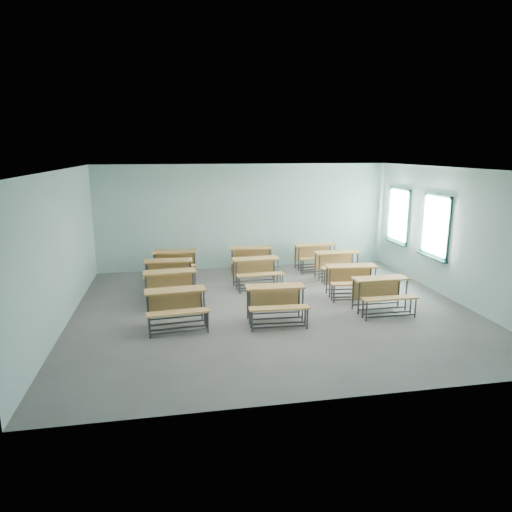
# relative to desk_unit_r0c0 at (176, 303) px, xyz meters

# --- Properties ---
(room) EXTENTS (9.04, 8.04, 3.24)m
(room) POSITION_rel_desk_unit_r0c0_xyz_m (2.28, 0.73, 1.08)
(room) COLOR slate
(room) RESTS_ON ground
(desk_unit_r0c0) EXTENTS (1.31, 0.94, 0.78)m
(desk_unit_r0c0) POSITION_rel_desk_unit_r0c0_xyz_m (0.00, 0.00, 0.00)
(desk_unit_r0c0) COLOR #C58B47
(desk_unit_r0c0) RESTS_ON ground
(desk_unit_r0c1) EXTENTS (1.28, 0.89, 0.78)m
(desk_unit_r0c1) POSITION_rel_desk_unit_r0c0_xyz_m (2.09, -0.10, 0.00)
(desk_unit_r0c1) COLOR #C58B47
(desk_unit_r0c1) RESTS_ON ground
(desk_unit_r0c2) EXTENTS (1.26, 0.85, 0.78)m
(desk_unit_r0c2) POSITION_rel_desk_unit_r0c0_xyz_m (4.59, 0.07, 0.00)
(desk_unit_r0c2) COLOR #C58B47
(desk_unit_r0c2) RESTS_ON ground
(desk_unit_r1c0) EXTENTS (1.31, 0.93, 0.78)m
(desk_unit_r1c0) POSITION_rel_desk_unit_r0c0_xyz_m (-0.12, 1.54, 0.00)
(desk_unit_r1c0) COLOR #C58B47
(desk_unit_r1c0) RESTS_ON ground
(desk_unit_r1c2) EXTENTS (1.32, 0.96, 0.78)m
(desk_unit_r1c2) POSITION_rel_desk_unit_r0c0_xyz_m (4.35, 1.26, 0.00)
(desk_unit_r1c2) COLOR #C58B47
(desk_unit_r1c2) RESTS_ON ground
(desk_unit_r2c0) EXTENTS (1.26, 0.86, 0.78)m
(desk_unit_r2c0) POSITION_rel_desk_unit_r0c0_xyz_m (-0.17, 2.68, 0.00)
(desk_unit_r2c0) COLOR #C58B47
(desk_unit_r2c0) RESTS_ON ground
(desk_unit_r2c1) EXTENTS (1.31, 0.93, 0.78)m
(desk_unit_r2c1) POSITION_rel_desk_unit_r0c0_xyz_m (2.15, 2.49, 0.00)
(desk_unit_r2c1) COLOR #C58B47
(desk_unit_r2c1) RESTS_ON ground
(desk_unit_r2c2) EXTENTS (1.28, 0.89, 0.78)m
(desk_unit_r2c2) POSITION_rel_desk_unit_r0c0_xyz_m (4.56, 2.84, 0.00)
(desk_unit_r2c2) COLOR #C58B47
(desk_unit_r2c2) RESTS_ON ground
(desk_unit_r3c0) EXTENTS (1.27, 0.88, 0.78)m
(desk_unit_r3c0) POSITION_rel_desk_unit_r0c0_xyz_m (-0.00, 3.80, 0.00)
(desk_unit_r3c0) COLOR #C58B47
(desk_unit_r3c0) RESTS_ON ground
(desk_unit_r3c1) EXTENTS (1.31, 0.94, 0.78)m
(desk_unit_r3c1) POSITION_rel_desk_unit_r0c0_xyz_m (2.26, 3.87, 0.00)
(desk_unit_r3c1) COLOR #C58B47
(desk_unit_r3c1) RESTS_ON ground
(desk_unit_r3c2) EXTENTS (1.28, 0.88, 0.78)m
(desk_unit_r3c2) POSITION_rel_desk_unit_r0c0_xyz_m (4.28, 3.97, 0.00)
(desk_unit_r3c2) COLOR #C58B47
(desk_unit_r3c2) RESTS_ON ground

